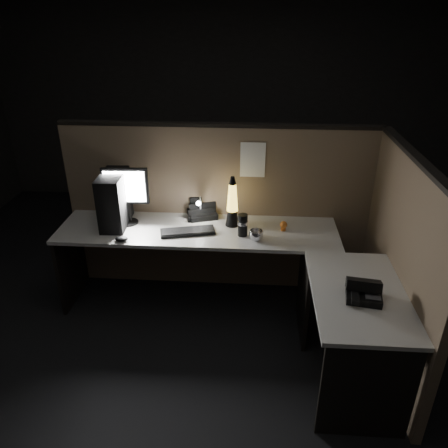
# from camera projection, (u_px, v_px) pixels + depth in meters

# --- Properties ---
(floor) EXTENTS (6.00, 6.00, 0.00)m
(floor) POSITION_uv_depth(u_px,v_px,m) (210.00, 349.00, 3.38)
(floor) COLOR black
(floor) RESTS_ON ground
(room_shell) EXTENTS (6.00, 6.00, 6.00)m
(room_shell) POSITION_uv_depth(u_px,v_px,m) (206.00, 145.00, 2.65)
(room_shell) COLOR silver
(room_shell) RESTS_ON ground
(partition_back) EXTENTS (2.66, 0.06, 1.50)m
(partition_back) POSITION_uv_depth(u_px,v_px,m) (219.00, 211.00, 3.87)
(partition_back) COLOR brown
(partition_back) RESTS_ON ground
(partition_right) EXTENTS (0.06, 1.66, 1.50)m
(partition_right) POSITION_uv_depth(u_px,v_px,m) (399.00, 266.00, 3.04)
(partition_right) COLOR brown
(partition_right) RESTS_ON ground
(desk) EXTENTS (2.60, 1.60, 0.73)m
(desk) POSITION_uv_depth(u_px,v_px,m) (235.00, 269.00, 3.33)
(desk) COLOR beige
(desk) RESTS_ON ground
(pc_tower) EXTENTS (0.21, 0.43, 0.44)m
(pc_tower) POSITION_uv_depth(u_px,v_px,m) (115.00, 200.00, 3.58)
(pc_tower) COLOR black
(pc_tower) RESTS_ON desk
(monitor) EXTENTS (0.38, 0.16, 0.48)m
(monitor) POSITION_uv_depth(u_px,v_px,m) (126.00, 190.00, 3.58)
(monitor) COLOR black
(monitor) RESTS_ON desk
(keyboard) EXTENTS (0.46, 0.25, 0.02)m
(keyboard) POSITION_uv_depth(u_px,v_px,m) (188.00, 232.00, 3.53)
(keyboard) COLOR black
(keyboard) RESTS_ON desk
(mouse) EXTENTS (0.10, 0.07, 0.04)m
(mouse) POSITION_uv_depth(u_px,v_px,m) (122.00, 239.00, 3.40)
(mouse) COLOR black
(mouse) RESTS_ON desk
(clip_lamp) EXTENTS (0.04, 0.16, 0.20)m
(clip_lamp) POSITION_uv_depth(u_px,v_px,m) (200.00, 207.00, 3.69)
(clip_lamp) COLOR white
(clip_lamp) RESTS_ON desk
(organizer) EXTENTS (0.29, 0.27, 0.18)m
(organizer) POSITION_uv_depth(u_px,v_px,m) (203.00, 212.00, 3.80)
(organizer) COLOR black
(organizer) RESTS_ON desk
(lava_lamp) EXTENTS (0.12, 0.12, 0.43)m
(lava_lamp) POSITION_uv_depth(u_px,v_px,m) (232.00, 206.00, 3.58)
(lava_lamp) COLOR black
(lava_lamp) RESTS_ON desk
(travel_mug) EXTENTS (0.08, 0.08, 0.18)m
(travel_mug) POSITION_uv_depth(u_px,v_px,m) (243.00, 225.00, 3.46)
(travel_mug) COLOR black
(travel_mug) RESTS_ON desk
(steel_mug) EXTENTS (0.13, 0.13, 0.09)m
(steel_mug) POSITION_uv_depth(u_px,v_px,m) (256.00, 235.00, 3.40)
(steel_mug) COLOR silver
(steel_mug) RESTS_ON desk
(figurine) EXTENTS (0.06, 0.06, 0.06)m
(figurine) POSITION_uv_depth(u_px,v_px,m) (284.00, 225.00, 3.55)
(figurine) COLOR orange
(figurine) RESTS_ON desk
(pinned_paper) EXTENTS (0.21, 0.00, 0.30)m
(pinned_paper) POSITION_uv_depth(u_px,v_px,m) (253.00, 160.00, 3.60)
(pinned_paper) COLOR white
(pinned_paper) RESTS_ON partition_back
(desk_phone) EXTENTS (0.24, 0.24, 0.13)m
(desk_phone) POSITION_uv_depth(u_px,v_px,m) (363.00, 291.00, 2.73)
(desk_phone) COLOR black
(desk_phone) RESTS_ON desk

